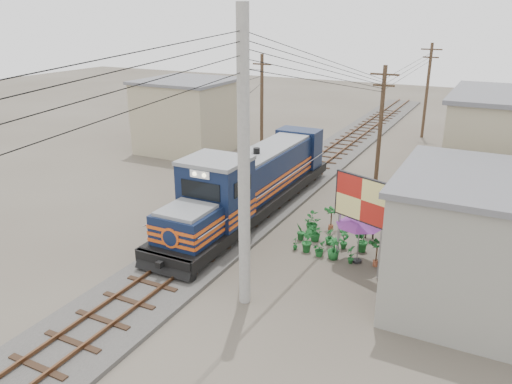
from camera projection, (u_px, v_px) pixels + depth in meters
The scene contains 16 objects.
ground at pixel (173, 273), 19.71m from camera, with size 120.00×120.00×0.00m, color #473F35.
ballast at pixel (278, 194), 28.07m from camera, with size 3.60×70.00×0.16m, color #595651.
track at pixel (278, 191), 28.01m from camera, with size 1.15×70.00×0.12m.
locomotive at pixel (252, 184), 24.84m from camera, with size 2.72×14.80×3.67m.
utility_pole_main at pixel (244, 167), 16.11m from camera, with size 0.40×0.40×10.00m.
wooden_pole_mid at pixel (380, 125), 28.29m from camera, with size 1.60×0.24×7.00m.
wooden_pole_far at pixel (427, 89), 39.81m from camera, with size 1.60×0.24×7.50m.
wooden_pole_left at pixel (262, 102), 35.69m from camera, with size 1.60×0.24×7.00m.
power_lines at pixel (265, 59), 24.33m from camera, with size 9.65×19.00×3.30m.
shophouse_front at pixel (507, 247), 16.52m from camera, with size 7.35×6.30×4.70m.
shophouse_back at pixel (507, 135), 32.76m from camera, with size 6.30×6.30×4.20m.
shophouse_left at pixel (189, 115), 36.51m from camera, with size 6.30×6.30×5.20m.
billboard at pixel (362, 202), 19.10m from camera, with size 2.37×1.05×3.87m.
market_umbrella at pixel (360, 220), 19.93m from camera, with size 2.12×2.12×2.14m.
vendor at pixel (370, 220), 22.44m from camera, with size 0.67×0.44×1.83m, color black.
plant_nursery at pixel (323, 236), 21.89m from camera, with size 3.51×3.02×1.03m.
Camera 1 is at (10.85, -14.08, 9.69)m, focal length 35.00 mm.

